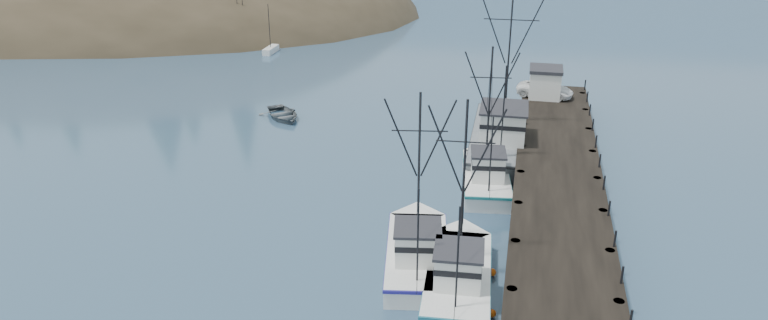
{
  "coord_description": "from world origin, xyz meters",
  "views": [
    {
      "loc": [
        11.22,
        -29.05,
        21.49
      ],
      "look_at": [
        1.8,
        14.79,
        2.5
      ],
      "focal_mm": 32.0,
      "sensor_mm": 36.0,
      "label": 1
    }
  ],
  "objects_px": {
    "trawler_near": "(459,274)",
    "pier_shed": "(545,82)",
    "pier": "(558,178)",
    "trawler_far": "(486,175)",
    "motorboat": "(283,118)",
    "trawler_mid": "(417,251)",
    "pickup_truck": "(545,89)",
    "work_vessel": "(503,137)"
  },
  "relations": [
    {
      "from": "trawler_near",
      "to": "trawler_far",
      "type": "bearing_deg",
      "value": 88.08
    },
    {
      "from": "work_vessel",
      "to": "pickup_truck",
      "type": "relative_size",
      "value": 3.24
    },
    {
      "from": "pier",
      "to": "trawler_mid",
      "type": "height_order",
      "value": "trawler_mid"
    },
    {
      "from": "trawler_near",
      "to": "work_vessel",
      "type": "distance_m",
      "value": 20.98
    },
    {
      "from": "pier_shed",
      "to": "motorboat",
      "type": "xyz_separation_m",
      "value": [
        -23.9,
        -5.48,
        -3.42
      ]
    },
    {
      "from": "pier",
      "to": "trawler_near",
      "type": "height_order",
      "value": "trawler_near"
    },
    {
      "from": "pier",
      "to": "pickup_truck",
      "type": "bearing_deg",
      "value": 93.01
    },
    {
      "from": "trawler_mid",
      "to": "work_vessel",
      "type": "bearing_deg",
      "value": 78.3
    },
    {
      "from": "work_vessel",
      "to": "motorboat",
      "type": "xyz_separation_m",
      "value": [
        -20.64,
        3.92,
        -1.23
      ]
    },
    {
      "from": "trawler_near",
      "to": "work_vessel",
      "type": "height_order",
      "value": "work_vessel"
    },
    {
      "from": "pier_shed",
      "to": "pickup_truck",
      "type": "relative_size",
      "value": 0.62
    },
    {
      "from": "trawler_near",
      "to": "trawler_far",
      "type": "xyz_separation_m",
      "value": [
        0.46,
        13.76,
        0.0
      ]
    },
    {
      "from": "trawler_mid",
      "to": "motorboat",
      "type": "relative_size",
      "value": 2.06
    },
    {
      "from": "pier_shed",
      "to": "work_vessel",
      "type": "bearing_deg",
      "value": -109.11
    },
    {
      "from": "trawler_near",
      "to": "pier_shed",
      "type": "height_order",
      "value": "trawler_near"
    },
    {
      "from": "trawler_near",
      "to": "trawler_far",
      "type": "height_order",
      "value": "trawler_near"
    },
    {
      "from": "trawler_mid",
      "to": "pickup_truck",
      "type": "xyz_separation_m",
      "value": [
        7.26,
        28.44,
        1.9
      ]
    },
    {
      "from": "pier",
      "to": "trawler_near",
      "type": "xyz_separation_m",
      "value": [
        -5.55,
        -12.34,
        -0.87
      ]
    },
    {
      "from": "trawler_near",
      "to": "work_vessel",
      "type": "bearing_deg",
      "value": 86.49
    },
    {
      "from": "pier",
      "to": "work_vessel",
      "type": "distance_m",
      "value": 9.61
    },
    {
      "from": "trawler_near",
      "to": "trawler_mid",
      "type": "height_order",
      "value": "trawler_near"
    },
    {
      "from": "work_vessel",
      "to": "pickup_truck",
      "type": "bearing_deg",
      "value": 70.55
    },
    {
      "from": "trawler_near",
      "to": "pickup_truck",
      "type": "xyz_separation_m",
      "value": [
        4.6,
        30.34,
        1.9
      ]
    },
    {
      "from": "trawler_far",
      "to": "motorboat",
      "type": "xyz_separation_m",
      "value": [
        -19.82,
        11.1,
        -0.82
      ]
    },
    {
      "from": "trawler_near",
      "to": "motorboat",
      "type": "height_order",
      "value": "trawler_near"
    },
    {
      "from": "pier",
      "to": "pier_shed",
      "type": "bearing_deg",
      "value": 93.2
    },
    {
      "from": "trawler_far",
      "to": "motorboat",
      "type": "distance_m",
      "value": 22.73
    },
    {
      "from": "trawler_far",
      "to": "pier_shed",
      "type": "bearing_deg",
      "value": 76.17
    },
    {
      "from": "trawler_mid",
      "to": "motorboat",
      "type": "xyz_separation_m",
      "value": [
        -16.7,
        22.96,
        -0.82
      ]
    },
    {
      "from": "trawler_mid",
      "to": "pickup_truck",
      "type": "relative_size",
      "value": 2.09
    },
    {
      "from": "trawler_far",
      "to": "pier",
      "type": "bearing_deg",
      "value": -15.59
    },
    {
      "from": "trawler_near",
      "to": "motorboat",
      "type": "bearing_deg",
      "value": 127.9
    },
    {
      "from": "pickup_truck",
      "to": "trawler_mid",
      "type": "bearing_deg",
      "value": 177.7
    },
    {
      "from": "pier",
      "to": "motorboat",
      "type": "bearing_deg",
      "value": 153.31
    },
    {
      "from": "trawler_far",
      "to": "work_vessel",
      "type": "relative_size",
      "value": 0.63
    },
    {
      "from": "pickup_truck",
      "to": "pier_shed",
      "type": "bearing_deg",
      "value": 102.03
    },
    {
      "from": "pier",
      "to": "pickup_truck",
      "type": "distance_m",
      "value": 18.05
    },
    {
      "from": "work_vessel",
      "to": "pickup_truck",
      "type": "xyz_separation_m",
      "value": [
        3.32,
        9.4,
        1.49
      ]
    },
    {
      "from": "work_vessel",
      "to": "pier_shed",
      "type": "bearing_deg",
      "value": 70.89
    },
    {
      "from": "pier",
      "to": "motorboat",
      "type": "height_order",
      "value": "pier"
    },
    {
      "from": "trawler_near",
      "to": "trawler_far",
      "type": "relative_size",
      "value": 1.04
    },
    {
      "from": "work_vessel",
      "to": "pier_shed",
      "type": "xyz_separation_m",
      "value": [
        3.26,
        9.4,
        2.19
      ]
    }
  ]
}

